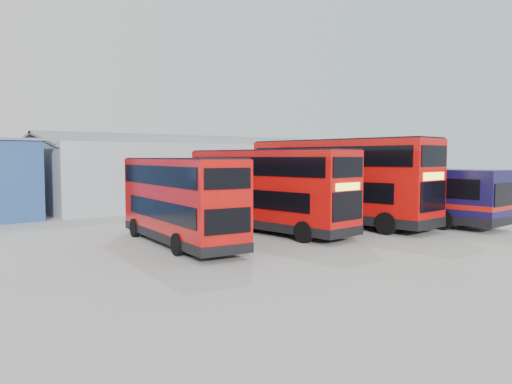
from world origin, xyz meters
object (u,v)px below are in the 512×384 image
double_decker_left (180,202)px  double_decker_right (339,182)px  maintenance_shed (209,172)px  single_decker_blue (403,195)px  double_decker_centre (268,191)px

double_decker_left → double_decker_right: 10.75m
maintenance_shed → double_decker_right: 18.60m
double_decker_left → single_decker_blue: double_decker_left is taller
maintenance_shed → single_decker_blue: maintenance_shed is taller
double_decker_right → single_decker_blue: double_decker_right is taller
double_decker_centre → single_decker_blue: size_ratio=0.86×
double_decker_left → double_decker_right: (10.74, 0.05, 0.52)m
double_decker_right → double_decker_centre: bearing=171.8°
double_decker_left → double_decker_centre: 5.63m
maintenance_shed → double_decker_centre: bearing=-114.2°
double_decker_right → double_decker_left: bearing=176.2°
double_decker_centre → double_decker_left: bearing=-179.9°
maintenance_shed → double_decker_right: maintenance_shed is taller
maintenance_shed → double_decker_right: size_ratio=2.55×
maintenance_shed → double_decker_left: size_ratio=3.21×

